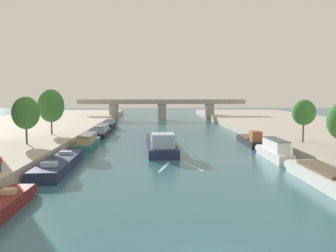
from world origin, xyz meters
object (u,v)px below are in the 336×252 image
(moored_boat_right_end, at_px, (334,179))
(tree_left_third, at_px, (51,106))
(moored_boat_left_end, at_px, (60,164))
(moored_boat_right_far, at_px, (274,150))
(bridge_far, at_px, (162,107))
(moored_boat_left_lone, at_px, (111,124))
(barge_midriver, at_px, (160,143))
(tree_left_second, at_px, (26,113))
(moored_boat_left_gap_after, at_px, (102,131))
(moored_boat_right_upstream, at_px, (250,140))
(moored_boat_left_far, at_px, (88,141))
(tree_right_midway, at_px, (304,112))

(moored_boat_right_end, bearing_deg, tree_left_third, 138.10)
(moored_boat_left_end, relative_size, moored_boat_right_far, 1.43)
(moored_boat_right_far, distance_m, bridge_far, 73.79)
(moored_boat_left_lone, bearing_deg, barge_midriver, -70.44)
(moored_boat_left_end, bearing_deg, tree_left_third, 107.95)
(moored_boat_left_lone, relative_size, moored_boat_right_end, 0.62)
(moored_boat_left_lone, xyz_separation_m, tree_left_second, (-7.59, -39.20, 5.19))
(moored_boat_left_gap_after, relative_size, moored_boat_right_upstream, 1.27)
(moored_boat_left_far, bearing_deg, tree_left_second, -134.17)
(moored_boat_left_end, xyz_separation_m, moored_boat_right_end, (28.59, -10.12, 0.30))
(moored_boat_left_end, height_order, tree_left_second, tree_left_second)
(tree_left_third, bearing_deg, moored_boat_left_gap_after, 58.49)
(moored_boat_left_end, distance_m, moored_boat_right_far, 28.67)
(tree_left_second, relative_size, tree_right_midway, 1.08)
(moored_boat_left_far, distance_m, moored_boat_left_gap_after, 16.42)
(moored_boat_left_gap_after, height_order, bridge_far, bridge_far)
(barge_midriver, height_order, moored_boat_left_end, barge_midriver)
(moored_boat_right_upstream, distance_m, tree_right_midway, 11.80)
(moored_boat_right_end, height_order, tree_left_third, tree_left_third)
(moored_boat_right_far, xyz_separation_m, bridge_far, (-13.79, 72.42, 3.20))
(barge_midriver, relative_size, moored_boat_right_far, 1.95)
(moored_boat_left_lone, distance_m, tree_left_third, 28.61)
(moored_boat_left_gap_after, bearing_deg, moored_boat_left_far, -90.09)
(moored_boat_right_far, relative_size, tree_right_midway, 1.72)
(tree_left_third, relative_size, tree_right_midway, 1.26)
(moored_boat_left_far, height_order, moored_boat_right_end, moored_boat_right_end)
(bridge_far, bearing_deg, tree_left_third, -111.06)
(moored_boat_left_gap_after, bearing_deg, moored_boat_left_end, -90.40)
(tree_left_second, xyz_separation_m, tree_left_third, (0.19, 12.18, 0.61))
(moored_boat_right_end, height_order, tree_right_midway, tree_right_midway)
(tree_left_second, height_order, tree_left_third, tree_left_third)
(moored_boat_left_far, xyz_separation_m, moored_boat_right_upstream, (28.33, 1.18, -0.09))
(barge_midriver, distance_m, moored_boat_right_end, 29.42)
(moored_boat_right_end, distance_m, moored_boat_right_upstream, 28.72)
(bridge_far, bearing_deg, moored_boat_left_far, -103.24)
(moored_boat_left_gap_after, xyz_separation_m, moored_boat_right_upstream, (28.30, -15.25, -0.13))
(moored_boat_right_end, bearing_deg, tree_left_second, 151.06)
(tree_left_third, distance_m, bridge_far, 59.83)
(moored_boat_left_end, height_order, moored_boat_right_upstream, moored_boat_right_upstream)
(moored_boat_right_end, height_order, bridge_far, bridge_far)
(tree_left_second, bearing_deg, moored_boat_right_far, -7.16)
(tree_left_second, distance_m, tree_left_third, 12.20)
(moored_boat_right_far, xyz_separation_m, tree_left_second, (-35.46, 4.45, 5.08))
(moored_boat_left_far, bearing_deg, tree_right_midway, -12.81)
(tree_right_midway, bearing_deg, moored_boat_right_end, -105.64)
(tree_left_third, bearing_deg, moored_boat_right_far, -25.25)
(moored_boat_left_lone, distance_m, tree_right_midway, 52.04)
(tree_right_midway, xyz_separation_m, bridge_far, (-19.75, 67.98, -1.84))
(moored_boat_left_gap_after, distance_m, tree_left_second, 25.82)
(moored_boat_right_far, relative_size, tree_left_third, 1.37)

